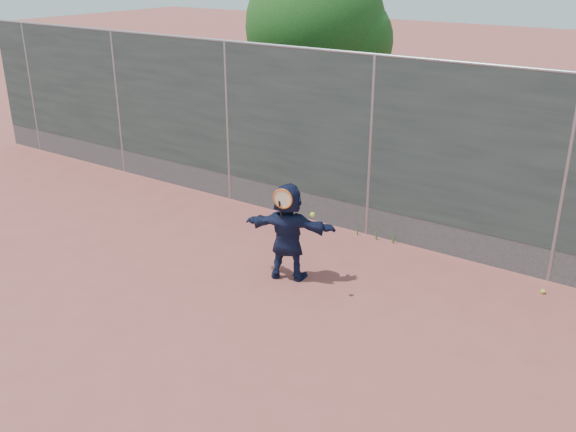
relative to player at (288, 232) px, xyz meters
The scene contains 7 objects.
ground 1.62m from the player, 82.02° to the right, with size 80.00×80.00×0.00m, color #9E4C42.
player is the anchor object (origin of this frame).
ball_ground 3.69m from the player, 26.53° to the left, with size 0.07×0.07×0.07m, color #AFD72F.
fence 2.25m from the player, 84.46° to the left, with size 20.00×0.06×3.03m.
swing_action 0.60m from the player, 63.78° to the right, with size 0.73×0.21×0.51m.
tree_left 6.17m from the player, 117.34° to the left, with size 3.15×3.00×4.53m.
weed_clump 2.10m from the player, 75.77° to the left, with size 0.68×0.07×0.30m.
Camera 1 is at (4.60, -5.52, 4.41)m, focal length 40.00 mm.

